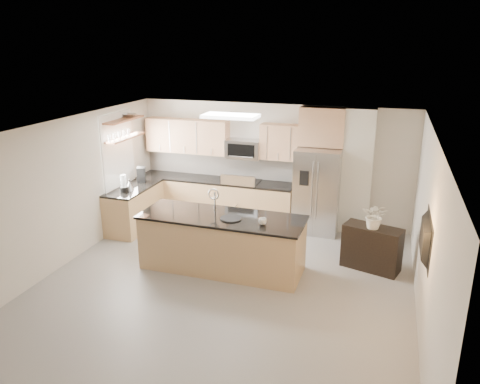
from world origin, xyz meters
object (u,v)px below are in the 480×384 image
(coffee_maker, at_px, (141,175))
(television, at_px, (421,238))
(bowl, at_px, (130,115))
(flower_vase, at_px, (376,209))
(microwave, at_px, (244,149))
(island, at_px, (222,242))
(blender, at_px, (124,184))
(range, at_px, (242,201))
(kettle, at_px, (129,185))
(cup, at_px, (263,221))
(platter, at_px, (231,218))
(refrigerator, at_px, (317,191))
(credenza, at_px, (372,248))

(coffee_maker, relative_size, television, 0.30)
(bowl, height_order, flower_vase, bowl)
(microwave, xyz_separation_m, island, (0.36, -2.41, -1.13))
(microwave, xyz_separation_m, blender, (-2.08, -1.55, -0.55))
(range, height_order, island, island)
(flower_vase, bearing_deg, kettle, 176.83)
(island, relative_size, television, 2.66)
(bowl, relative_size, television, 0.35)
(television, bearing_deg, kettle, 71.69)
(kettle, height_order, flower_vase, flower_vase)
(cup, bearing_deg, range, 114.82)
(coffee_maker, bearing_deg, flower_vase, -10.12)
(platter, xyz_separation_m, kettle, (-2.58, 1.08, 0.02))
(refrigerator, height_order, coffee_maker, refrigerator)
(range, bearing_deg, platter, -76.82)
(range, bearing_deg, television, -41.64)
(credenza, bearing_deg, refrigerator, 146.28)
(refrigerator, relative_size, flower_vase, 2.55)
(refrigerator, relative_size, cup, 13.11)
(range, distance_m, blender, 2.59)
(island, distance_m, bowl, 3.59)
(refrigerator, distance_m, platter, 2.57)
(bowl, bearing_deg, range, 17.58)
(island, distance_m, cup, 0.95)
(island, height_order, flower_vase, flower_vase)
(range, bearing_deg, flower_vase, -28.48)
(island, xyz_separation_m, bowl, (-2.61, 1.57, 1.89))
(coffee_maker, height_order, television, television)
(bowl, bearing_deg, refrigerator, 9.67)
(platter, bearing_deg, refrigerator, 64.55)
(range, bearing_deg, coffee_maker, -162.21)
(refrigerator, bearing_deg, television, -58.96)
(blender, relative_size, kettle, 1.57)
(cup, xyz_separation_m, flower_vase, (1.75, 0.88, 0.10))
(credenza, bearing_deg, island, -146.05)
(range, height_order, platter, range)
(kettle, height_order, television, television)
(kettle, bearing_deg, refrigerator, 18.64)
(range, height_order, refrigerator, refrigerator)
(range, height_order, television, television)
(range, height_order, cup, range)
(credenza, relative_size, coffee_maker, 3.02)
(blender, height_order, flower_vase, flower_vase)
(island, relative_size, bowl, 7.51)
(microwave, bearing_deg, refrigerator, -5.86)
(credenza, bearing_deg, flower_vase, -67.30)
(coffee_maker, height_order, flower_vase, flower_vase)
(platter, bearing_deg, bowl, 149.44)
(range, distance_m, flower_vase, 3.34)
(range, relative_size, microwave, 1.50)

